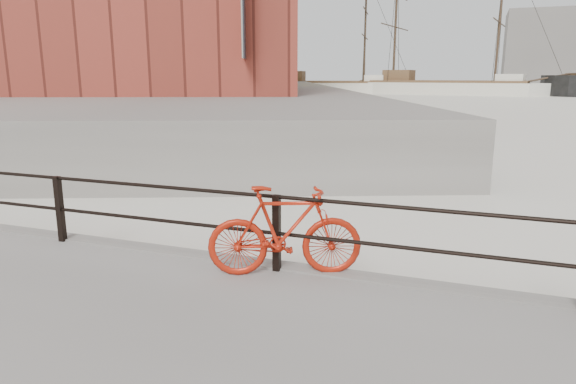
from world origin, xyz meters
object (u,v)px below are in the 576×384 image
Objects in this scene: workboat_near at (212,110)px; workboat_far at (170,100)px; schooner_left at (326,93)px; schooner_mid at (441,94)px; bicycle at (285,231)px.

workboat_near and workboat_far have the same top height.
schooner_left is 2.34× the size of workboat_near.
schooner_mid is 2.83× the size of workboat_far.
workboat_far is (-10.81, -27.54, 0.00)m from schooner_left.
workboat_near is (2.45, -41.87, 0.00)m from schooner_left.
schooner_mid reaches higher than bicycle.
schooner_left reaches higher than bicycle.
bicycle is 0.07× the size of schooner_left.
workboat_far reaches higher than bicycle.
bicycle is 73.64m from schooner_mid.
schooner_left is at bearing 82.88° from bicycle.
schooner_left is 41.94m from workboat_near.
schooner_left is 2.30× the size of workboat_far.
schooner_mid is 17.43m from schooner_left.
workboat_far is at bearing 101.57° from bicycle.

